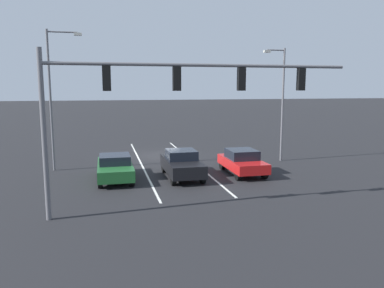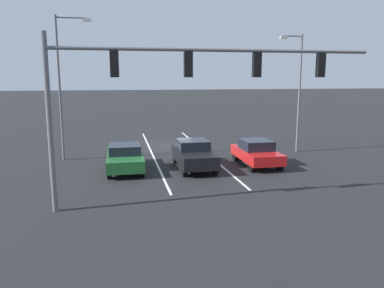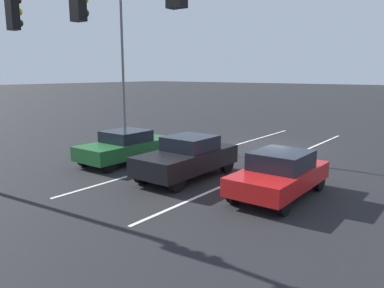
% 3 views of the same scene
% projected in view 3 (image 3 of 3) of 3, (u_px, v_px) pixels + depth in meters
% --- Properties ---
extents(ground_plane, '(240.00, 240.00, 0.00)m').
position_uv_depth(ground_plane, '(270.00, 147.00, 19.77)').
color(ground_plane, black).
extents(lane_stripe_left_divider, '(0.12, 17.76, 0.01)m').
position_uv_depth(lane_stripe_left_divider, '(278.00, 162.00, 16.47)').
color(lane_stripe_left_divider, silver).
rests_on(lane_stripe_left_divider, ground_plane).
extents(lane_stripe_center_divider, '(0.12, 17.76, 0.01)m').
position_uv_depth(lane_stripe_center_divider, '(212.00, 152.00, 18.58)').
color(lane_stripe_center_divider, silver).
rests_on(lane_stripe_center_divider, ground_plane).
extents(car_black_midlane_front, '(1.84, 4.28, 1.55)m').
position_uv_depth(car_black_midlane_front, '(187.00, 157.00, 13.91)').
color(car_black_midlane_front, black).
rests_on(car_black_midlane_front, ground_plane).
extents(car_red_leftlane_front, '(1.83, 4.01, 1.44)m').
position_uv_depth(car_red_leftlane_front, '(280.00, 174.00, 11.78)').
color(car_red_leftlane_front, red).
rests_on(car_red_leftlane_front, ground_plane).
extents(car_darkgreen_rightlane_front, '(1.87, 4.46, 1.39)m').
position_uv_depth(car_darkgreen_rightlane_front, '(127.00, 146.00, 16.44)').
color(car_darkgreen_rightlane_front, '#1E5928').
rests_on(car_darkgreen_rightlane_front, ground_plane).
extents(traffic_signal_gantry, '(12.60, 0.37, 6.53)m').
position_uv_depth(traffic_signal_gantry, '(3.00, 33.00, 10.02)').
color(traffic_signal_gantry, slate).
rests_on(traffic_signal_gantry, ground_plane).
extents(street_lamp_right_shoulder, '(2.04, 0.24, 8.45)m').
position_uv_depth(street_lamp_right_shoulder, '(125.00, 54.00, 20.18)').
color(street_lamp_right_shoulder, slate).
rests_on(street_lamp_right_shoulder, ground_plane).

